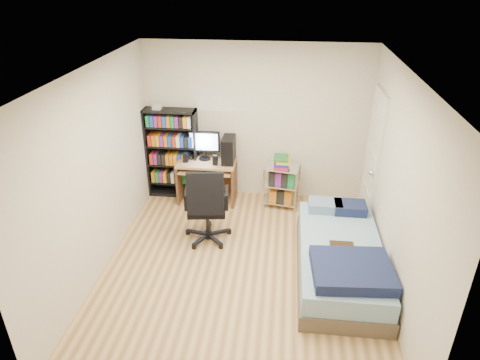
# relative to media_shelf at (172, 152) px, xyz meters

# --- Properties ---
(room) EXTENTS (3.58, 4.08, 2.58)m
(room) POSITION_rel_media_shelf_xyz_m (1.33, -1.84, 0.49)
(room) COLOR tan
(room) RESTS_ON ground
(media_shelf) EXTENTS (0.83, 0.28, 1.54)m
(media_shelf) POSITION_rel_media_shelf_xyz_m (0.00, 0.00, 0.00)
(media_shelf) COLOR black
(media_shelf) RESTS_ON room
(computer_desk) EXTENTS (0.92, 0.53, 1.16)m
(computer_desk) POSITION_rel_media_shelf_xyz_m (0.68, -0.10, -0.13)
(computer_desk) COLOR #A68655
(computer_desk) RESTS_ON room
(office_chair) EXTENTS (0.76, 0.76, 1.13)m
(office_chair) POSITION_rel_media_shelf_xyz_m (0.80, -1.28, -0.40)
(office_chair) COLOR black
(office_chair) RESTS_ON room
(wire_cart) EXTENTS (0.58, 0.45, 0.85)m
(wire_cart) POSITION_rel_media_shelf_xyz_m (1.79, -0.20, -0.21)
(wire_cart) COLOR silver
(wire_cart) RESTS_ON room
(bed) EXTENTS (1.02, 2.03, 0.58)m
(bed) POSITION_rel_media_shelf_xyz_m (2.56, -1.85, -0.50)
(bed) COLOR brown
(bed) RESTS_ON room
(door) EXTENTS (0.12, 0.80, 2.00)m
(door) POSITION_rel_media_shelf_xyz_m (3.06, -0.49, 0.24)
(door) COLOR silver
(door) RESTS_ON room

